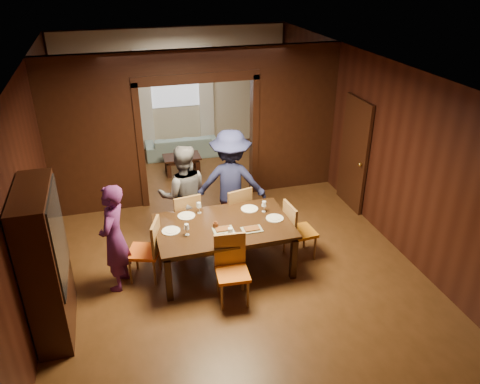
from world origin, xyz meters
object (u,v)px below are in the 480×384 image
object	(u,v)px
chair_near	(232,272)
chair_far_r	(234,211)
person_grey	(184,195)
coffee_table	(182,164)
sofa	(182,146)
dining_table	(224,246)
chair_far_l	(185,218)
chair_right	(300,230)
person_purple	(114,238)
hutch	(46,263)
chair_left	(144,250)
person_navy	(231,183)

from	to	relation	value
chair_near	chair_far_r	bearing A→B (deg)	78.61
person_grey	coffee_table	xyz separation A→B (m)	(0.40, 2.75, -0.66)
sofa	dining_table	size ratio (longest dim) A/B	0.85
chair_far_l	chair_far_r	world-z (taller)	same
chair_far_l	chair_right	bearing A→B (deg)	144.43
coffee_table	person_purple	bearing A→B (deg)	-112.76
person_purple	coffee_table	distance (m)	4.04
chair_far_r	hutch	bearing A→B (deg)	14.88
chair_left	person_navy	bearing A→B (deg)	140.25
chair_far_r	chair_far_l	bearing A→B (deg)	-14.21
dining_table	chair_right	bearing A→B (deg)	-1.96
person_navy	chair_far_l	size ratio (longest dim) A/B	1.91
person_purple	person_grey	world-z (taller)	person_grey
chair_left	chair_right	distance (m)	2.43
person_navy	coffee_table	distance (m)	2.78
person_grey	chair_far_r	world-z (taller)	person_grey
chair_near	sofa	bearing A→B (deg)	92.49
chair_left	sofa	bearing A→B (deg)	-176.81
dining_table	chair_far_r	world-z (taller)	chair_far_r
sofa	chair_near	distance (m)	5.47
sofa	chair_left	bearing A→B (deg)	76.06
person_purple	chair_near	size ratio (longest dim) A/B	1.67
chair_near	hutch	xyz separation A→B (m)	(-2.32, 0.11, 0.52)
person_navy	person_purple	bearing A→B (deg)	44.28
person_navy	chair_far_r	size ratio (longest dim) A/B	1.91
chair_far_r	person_purple	bearing A→B (deg)	9.69
dining_table	coffee_table	xyz separation A→B (m)	(-0.03, 3.67, -0.18)
chair_far_r	hutch	xyz separation A→B (m)	(-2.79, -1.51, 0.52)
chair_left	hutch	size ratio (longest dim) A/B	0.48
chair_far_r	chair_near	size ratio (longest dim) A/B	1.00
person_purple	chair_left	distance (m)	0.51
person_grey	person_navy	xyz separation A→B (m)	(0.83, 0.10, 0.07)
chair_far_l	person_grey	bearing A→B (deg)	-106.87
dining_table	chair_far_l	bearing A→B (deg)	118.31
coffee_table	chair_far_l	distance (m)	2.88
person_navy	chair_left	bearing A→B (deg)	47.39
chair_right	chair_far_l	distance (m)	1.90
dining_table	chair_near	bearing A→B (deg)	-95.46
person_navy	chair_far_l	bearing A→B (deg)	28.90
hutch	chair_far_r	bearing A→B (deg)	28.36
chair_far_l	hutch	bearing A→B (deg)	29.90
person_navy	sofa	world-z (taller)	person_navy
chair_far_l	coffee_table	bearing A→B (deg)	-106.40
chair_left	chair_near	world-z (taller)	same
chair_far_r	coffee_table	bearing A→B (deg)	-94.99
chair_near	chair_right	bearing A→B (deg)	34.49
coffee_table	person_grey	bearing A→B (deg)	-98.37
sofa	chair_far_r	size ratio (longest dim) A/B	1.77
coffee_table	chair_near	bearing A→B (deg)	-90.54
person_grey	chair_right	size ratio (longest dim) A/B	1.77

